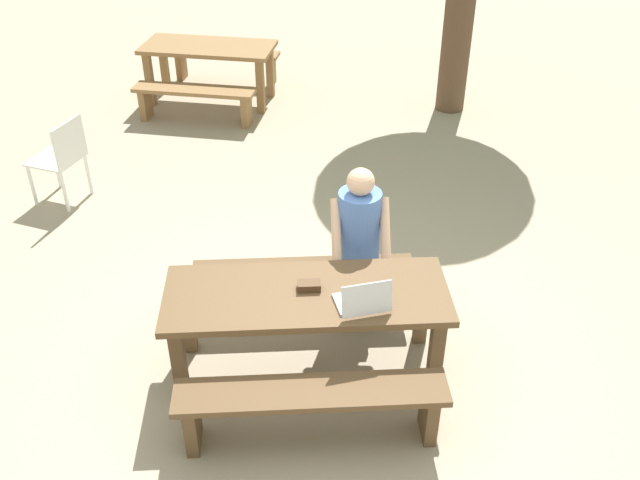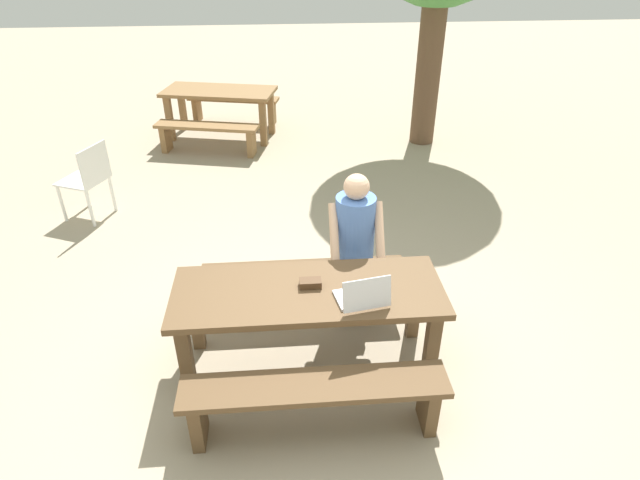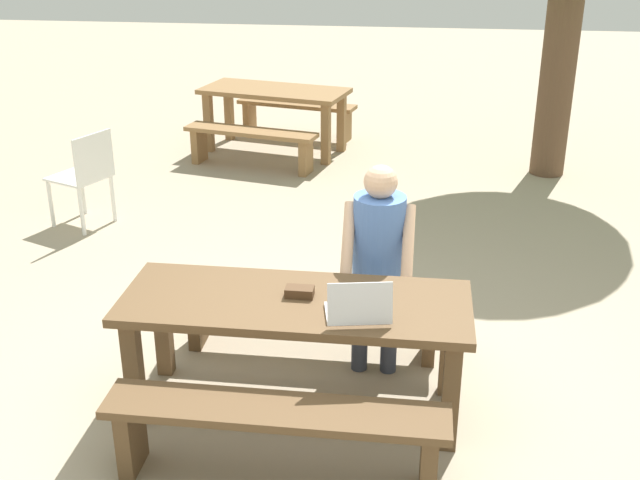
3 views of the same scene
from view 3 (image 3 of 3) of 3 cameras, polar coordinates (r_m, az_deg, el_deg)
name	(u,v)px [view 3 (image 3 of 3)]	position (r m, az deg, el deg)	size (l,w,h in m)	color
ground_plane	(297,406)	(4.69, -1.69, -11.89)	(30.00, 30.00, 0.00)	tan
picnic_table_front	(295,316)	(4.37, -1.78, -5.52)	(1.91, 0.72, 0.70)	brown
bench_near	(276,426)	(3.99, -3.20, -13.22)	(1.70, 0.30, 0.44)	brown
bench_far	(311,305)	(5.05, -0.62, -4.72)	(1.70, 0.30, 0.44)	brown
laptop	(358,309)	(4.10, 2.76, -4.98)	(0.38, 0.33, 0.24)	silver
small_pouch	(300,292)	(4.34, -1.48, -3.75)	(0.16, 0.09, 0.05)	#4C331E
person_seated	(378,251)	(4.80, 4.22, -0.78)	(0.43, 0.42, 1.28)	#333847
plastic_chair	(85,175)	(7.27, -16.56, 4.48)	(0.58, 0.58, 0.87)	white
picnic_table_mid	(275,100)	(9.17, -3.30, 10.07)	(1.76, 1.08, 0.73)	olive
bench_mid_south	(251,140)	(8.66, -5.01, 7.20)	(1.51, 0.62, 0.43)	olive
bench_mid_north	(297,111)	(9.84, -1.70, 9.24)	(1.51, 0.62, 0.43)	olive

